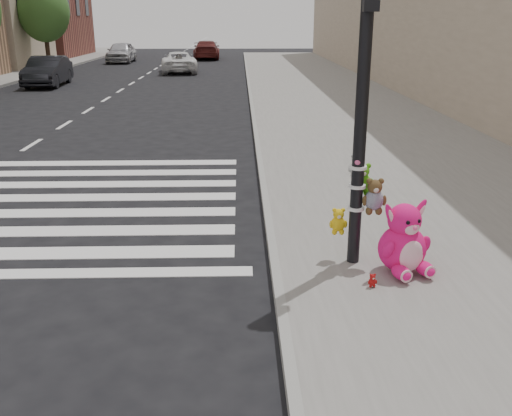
{
  "coord_description": "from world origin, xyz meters",
  "views": [
    {
      "loc": [
        1.1,
        -5.21,
        3.25
      ],
      "look_at": [
        1.31,
        2.26,
        0.75
      ],
      "focal_mm": 40.0,
      "sensor_mm": 36.0,
      "label": 1
    }
  ],
  "objects_px": {
    "red_teddy": "(372,280)",
    "car_dark_far": "(47,71)",
    "signal_pole": "(362,145)",
    "car_white_near": "(179,62)",
    "pink_bunny": "(404,243)"
  },
  "relations": [
    {
      "from": "car_dark_far",
      "to": "red_teddy",
      "type": "bearing_deg",
      "value": -67.09
    },
    {
      "from": "car_dark_far",
      "to": "car_white_near",
      "type": "xyz_separation_m",
      "value": [
        5.79,
        7.12,
        -0.09
      ]
    },
    {
      "from": "signal_pole",
      "to": "car_dark_far",
      "type": "bearing_deg",
      "value": 116.51
    },
    {
      "from": "car_dark_far",
      "to": "car_white_near",
      "type": "bearing_deg",
      "value": 47.95
    },
    {
      "from": "car_dark_far",
      "to": "car_white_near",
      "type": "relative_size",
      "value": 0.96
    },
    {
      "from": "red_teddy",
      "to": "car_white_near",
      "type": "distance_m",
      "value": 30.58
    },
    {
      "from": "red_teddy",
      "to": "car_white_near",
      "type": "xyz_separation_m",
      "value": [
        -5.33,
        30.11,
        0.4
      ]
    },
    {
      "from": "signal_pole",
      "to": "red_teddy",
      "type": "xyz_separation_m",
      "value": [
        0.05,
        -0.8,
        -1.5
      ]
    },
    {
      "from": "pink_bunny",
      "to": "red_teddy",
      "type": "bearing_deg",
      "value": -156.27
    },
    {
      "from": "red_teddy",
      "to": "car_dark_far",
      "type": "height_order",
      "value": "car_dark_far"
    },
    {
      "from": "car_white_near",
      "to": "pink_bunny",
      "type": "bearing_deg",
      "value": 94.61
    },
    {
      "from": "car_white_near",
      "to": "car_dark_far",
      "type": "bearing_deg",
      "value": 44.39
    },
    {
      "from": "red_teddy",
      "to": "car_dark_far",
      "type": "xyz_separation_m",
      "value": [
        -11.12,
        22.99,
        0.49
      ]
    },
    {
      "from": "red_teddy",
      "to": "signal_pole",
      "type": "bearing_deg",
      "value": 85.16
    },
    {
      "from": "signal_pole",
      "to": "car_white_near",
      "type": "distance_m",
      "value": 29.8
    }
  ]
}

